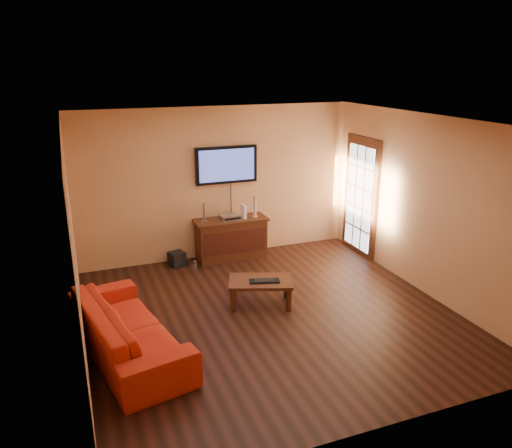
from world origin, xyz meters
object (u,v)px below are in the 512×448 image
sofa (127,320)px  keyboard (264,281)px  subwoofer (177,259)px  media_console (231,238)px  av_receiver (230,217)px  bottle (195,266)px  television (226,165)px  speaker_right (255,207)px  speaker_left (204,213)px  game_console (244,212)px  coffee_table (261,284)px

sofa → keyboard: bearing=-86.7°
subwoofer → media_console: bearing=-16.6°
av_receiver → bottle: av_receiver is taller
television → speaker_right: bearing=-27.8°
speaker_right → keyboard: 2.09m
bottle → speaker_right: bearing=15.1°
media_console → sofa: (-2.15, -2.50, 0.07)m
media_console → subwoofer: (-1.01, -0.00, -0.25)m
television → av_receiver: (-0.02, -0.21, -0.90)m
media_console → keyboard: (-0.14, -1.97, 0.03)m
media_console → subwoofer: bearing=-179.9°
media_console → speaker_left: 0.71m
game_console → bottle: game_console is taller
television → keyboard: bearing=-93.7°
subwoofer → keyboard: keyboard is taller
speaker_right → subwoofer: (-1.45, 0.02, -0.79)m
media_console → sofa: sofa is taller
coffee_table → speaker_right: (0.62, 1.87, 0.58)m
coffee_table → speaker_right: bearing=71.8°
media_console → keyboard: bearing=-94.1°
television → game_console: (0.23, -0.24, -0.81)m
media_console → sofa: bearing=-130.6°
sofa → subwoofer: bearing=-36.2°
coffee_table → game_console: bearing=77.8°
coffee_table → keyboard: (0.03, -0.07, 0.07)m
speaker_right → av_receiver: size_ratio=1.07×
speaker_left → keyboard: bearing=-80.5°
speaker_right → subwoofer: speaker_right is taller
game_console → sofa: bearing=-136.8°
speaker_right → television: bearing=152.2°
subwoofer → keyboard: bearing=-83.0°
game_console → subwoofer: (-1.23, 0.03, -0.74)m
media_console → av_receiver: size_ratio=3.71×
speaker_right → av_receiver: bearing=177.6°
coffee_table → subwoofer: 2.08m
game_console → coffee_table: bearing=-105.1°
television → bottle: bearing=-144.1°
media_console → av_receiver: (-0.02, -0.01, 0.41)m
television → subwoofer: 1.87m
television → coffee_table: (-0.17, -2.11, -1.35)m
speaker_left → game_console: 0.71m
coffee_table → subwoofer: bearing=113.7°
sofa → speaker_left: (1.67, 2.53, 0.45)m
media_console → coffee_table: media_console is taller
media_console → speaker_right: size_ratio=3.46×
television → subwoofer: television is taller
coffee_table → bottle: (-0.60, 1.54, -0.24)m
bottle → subwoofer: bearing=123.4°
coffee_table → subwoofer: (-0.83, 1.90, -0.21)m
speaker_right → speaker_left: bearing=176.6°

